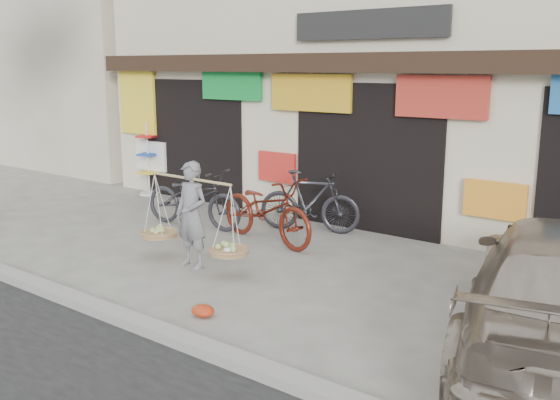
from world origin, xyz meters
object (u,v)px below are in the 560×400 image
Objects in this scene: display_rack at (148,166)px; bike_0 at (194,198)px; bike_1 at (310,201)px; bike_2 at (266,209)px; street_vendor at (192,219)px.

bike_0 is at bearing -26.47° from display_rack.
bike_0 is 2.20m from bike_1.
bike_2 is (-0.19, -1.03, 0.02)m from bike_1.
display_rack is (-4.96, 0.46, 0.12)m from bike_1.
bike_1 reaches higher than bike_0.
bike_1 is (0.24, 2.76, -0.18)m from street_vendor.
bike_2 is at bearing -97.91° from bike_0.
bike_2 reaches higher than bike_1.
display_rack is at bearing 55.29° from bike_0.
bike_0 is 3.38m from display_rack.
display_rack reaches higher than bike_0.
bike_2 is at bearing 89.53° from street_vendor.
bike_2 is 5.00m from display_rack.
bike_0 is at bearing 100.71° from bike_2.
street_vendor is 5.72m from display_rack.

